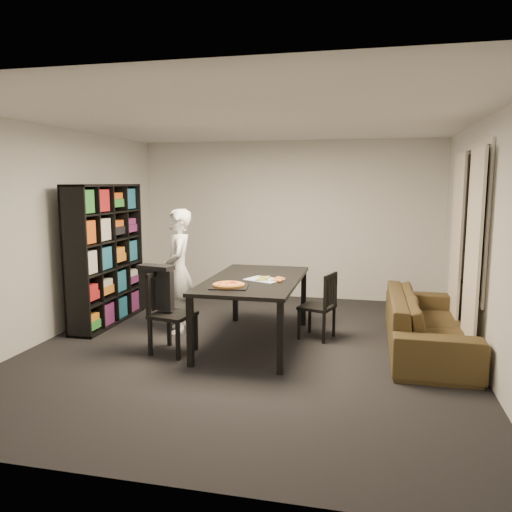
% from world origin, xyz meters
% --- Properties ---
extents(room, '(5.01, 5.51, 2.61)m').
position_xyz_m(room, '(0.00, 0.00, 1.30)').
color(room, black).
rests_on(room, ground).
extents(window_pane, '(0.02, 1.40, 1.60)m').
position_xyz_m(window_pane, '(2.48, 0.60, 1.50)').
color(window_pane, black).
rests_on(window_pane, room).
extents(window_frame, '(0.03, 1.52, 1.72)m').
position_xyz_m(window_frame, '(2.48, 0.60, 1.50)').
color(window_frame, white).
rests_on(window_frame, room).
extents(curtain_left, '(0.03, 0.70, 2.25)m').
position_xyz_m(curtain_left, '(2.40, 0.08, 1.15)').
color(curtain_left, beige).
rests_on(curtain_left, room).
extents(curtain_right, '(0.03, 0.70, 2.25)m').
position_xyz_m(curtain_right, '(2.40, 1.12, 1.15)').
color(curtain_right, beige).
rests_on(curtain_right, room).
extents(bookshelf, '(0.35, 1.50, 1.90)m').
position_xyz_m(bookshelf, '(-2.16, 0.60, 0.95)').
color(bookshelf, black).
rests_on(bookshelf, room).
extents(dining_table, '(1.06, 1.91, 0.79)m').
position_xyz_m(dining_table, '(0.02, 0.17, 0.72)').
color(dining_table, black).
rests_on(dining_table, room).
extents(chair_left, '(0.51, 0.51, 0.93)m').
position_xyz_m(chair_left, '(-0.89, -0.34, 0.53)').
color(chair_left, black).
rests_on(chair_left, room).
extents(chair_right, '(0.48, 0.48, 0.83)m').
position_xyz_m(chair_right, '(0.80, 0.53, 0.47)').
color(chair_right, black).
rests_on(chair_right, room).
extents(draped_jacket, '(0.44, 0.26, 0.51)m').
position_xyz_m(draped_jacket, '(-1.01, -0.32, 0.76)').
color(draped_jacket, black).
rests_on(draped_jacket, chair_left).
extents(person, '(0.57, 0.68, 1.59)m').
position_xyz_m(person, '(-1.05, 0.44, 0.80)').
color(person, white).
rests_on(person, room).
extents(baking_tray, '(0.44, 0.37, 0.01)m').
position_xyz_m(baking_tray, '(-0.14, -0.38, 0.80)').
color(baking_tray, black).
rests_on(baking_tray, dining_table).
extents(pepperoni_pizza, '(0.35, 0.35, 0.03)m').
position_xyz_m(pepperoni_pizza, '(-0.14, -0.37, 0.82)').
color(pepperoni_pizza, '#A56930').
rests_on(pepperoni_pizza, dining_table).
extents(kitchen_towel, '(0.49, 0.43, 0.01)m').
position_xyz_m(kitchen_towel, '(0.15, 0.11, 0.80)').
color(kitchen_towel, silver).
rests_on(kitchen_towel, dining_table).
extents(pizza_slices, '(0.42, 0.37, 0.01)m').
position_xyz_m(pizza_slices, '(0.23, 0.12, 0.81)').
color(pizza_slices, gold).
rests_on(pizza_slices, dining_table).
extents(sofa, '(0.87, 2.22, 0.65)m').
position_xyz_m(sofa, '(2.02, 0.38, 0.32)').
color(sofa, '#44341B').
rests_on(sofa, room).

